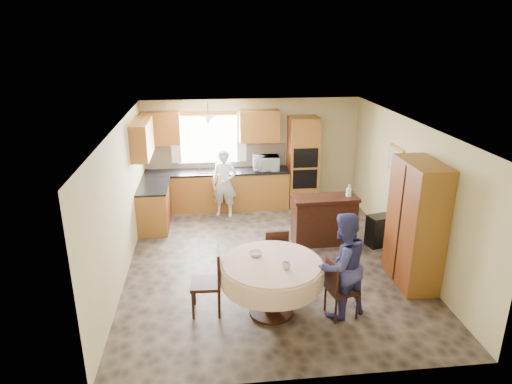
{
  "coord_description": "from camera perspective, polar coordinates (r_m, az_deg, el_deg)",
  "views": [
    {
      "loc": [
        -1.06,
        -7.33,
        3.97
      ],
      "look_at": [
        -0.21,
        0.3,
        1.23
      ],
      "focal_mm": 32.0,
      "sensor_mm": 36.0,
      "label": 1
    }
  ],
  "objects": [
    {
      "name": "base_cab_back",
      "position": [
        10.63,
        -4.89,
        0.19
      ],
      "size": [
        3.3,
        0.6,
        0.88
      ],
      "primitive_type": "cube",
      "color": "#B2822F",
      "rests_on": "floor"
    },
    {
      "name": "oven_upper",
      "position": [
        10.32,
        6.24,
        4.25
      ],
      "size": [
        0.56,
        0.01,
        0.45
      ],
      "primitive_type": "cube",
      "color": "black",
      "rests_on": "oven_tower"
    },
    {
      "name": "curtain_left",
      "position": [
        10.54,
        -10.04,
        6.63
      ],
      "size": [
        0.22,
        0.02,
        1.15
      ],
      "primitive_type": "cube",
      "color": "white",
      "rests_on": "wall_back"
    },
    {
      "name": "oven_tower",
      "position": [
        10.66,
        5.84,
        3.71
      ],
      "size": [
        0.66,
        0.62,
        2.12
      ],
      "primitive_type": "cube",
      "color": "#B2822F",
      "rests_on": "floor"
    },
    {
      "name": "cupboard",
      "position": [
        7.73,
        19.33,
        -3.83
      ],
      "size": [
        0.54,
        1.09,
        2.07
      ],
      "primitive_type": "cube",
      "color": "#B2822F",
      "rests_on": "floor"
    },
    {
      "name": "space_heater",
      "position": [
        9.15,
        15.14,
        -4.69
      ],
      "size": [
        0.51,
        0.41,
        0.61
      ],
      "primitive_type": "cube",
      "rotation": [
        0.0,
        0.0,
        0.24
      ],
      "color": "black",
      "rests_on": "floor"
    },
    {
      "name": "bowl_table",
      "position": [
        6.74,
        -0.02,
        -7.72
      ],
      "size": [
        0.2,
        0.2,
        0.06
      ],
      "primitive_type": "imported",
      "rotation": [
        0.0,
        0.0,
        -0.1
      ],
      "color": "#B2B2B2",
      "rests_on": "dining_table"
    },
    {
      "name": "wall_cab_side",
      "position": [
        9.44,
        -14.07,
        6.46
      ],
      "size": [
        0.33,
        1.2,
        0.72
      ],
      "primitive_type": "cube",
      "color": "#AE6D2B",
      "rests_on": "wall_left"
    },
    {
      "name": "wall_right",
      "position": [
        8.59,
        18.49,
        0.13
      ],
      "size": [
        0.02,
        6.0,
        2.5
      ],
      "primitive_type": "cube",
      "color": "#C5B87E",
      "rests_on": "floor"
    },
    {
      "name": "sideboard",
      "position": [
        8.98,
        8.48,
        -3.66
      ],
      "size": [
        1.27,
        0.56,
        0.9
      ],
      "primitive_type": "cube",
      "rotation": [
        0.0,
        0.0,
        0.03
      ],
      "color": "#391A0F",
      "rests_on": "floor"
    },
    {
      "name": "pendant",
      "position": [
        10.0,
        -6.0,
        8.88
      ],
      "size": [
        0.36,
        0.36,
        0.18
      ],
      "primitive_type": "cone",
      "rotation": [
        3.14,
        0.0,
        0.0
      ],
      "color": "beige",
      "rests_on": "ceiling"
    },
    {
      "name": "wall_front",
      "position": [
        5.22,
        6.43,
        -11.9
      ],
      "size": [
        5.0,
        0.02,
        2.5
      ],
      "primitive_type": "cube",
      "color": "#C5B87E",
      "rests_on": "floor"
    },
    {
      "name": "counter_back",
      "position": [
        10.49,
        -4.96,
        2.56
      ],
      "size": [
        3.3,
        0.64,
        0.04
      ],
      "primitive_type": "cube",
      "color": "black",
      "rests_on": "base_cab_back"
    },
    {
      "name": "base_cab_left",
      "position": [
        9.85,
        -12.59,
        -1.84
      ],
      "size": [
        0.6,
        1.2,
        0.88
      ],
      "primitive_type": "cube",
      "color": "#B2822F",
      "rests_on": "floor"
    },
    {
      "name": "wall_cab_right",
      "position": [
        10.44,
        0.41,
        8.27
      ],
      "size": [
        0.9,
        0.33,
        0.72
      ],
      "primitive_type": "cube",
      "color": "#AE6D2B",
      "rests_on": "wall_back"
    },
    {
      "name": "bowl_sideboard",
      "position": [
        8.73,
        6.57,
        -0.91
      ],
      "size": [
        0.25,
        0.25,
        0.05
      ],
      "primitive_type": "imported",
      "rotation": [
        0.0,
        0.0,
        0.27
      ],
      "color": "#B2B2B2",
      "rests_on": "sideboard"
    },
    {
      "name": "floor",
      "position": [
        8.4,
        1.65,
        -8.56
      ],
      "size": [
        5.0,
        6.0,
        0.01
      ],
      "primitive_type": "cube",
      "color": "brown",
      "rests_on": "ground"
    },
    {
      "name": "chair_back",
      "position": [
        7.59,
        2.46,
        -7.48
      ],
      "size": [
        0.42,
        0.42,
        0.93
      ],
      "rotation": [
        0.0,
        0.0,
        3.19
      ],
      "color": "#391A0F",
      "rests_on": "floor"
    },
    {
      "name": "person_dining",
      "position": [
        6.69,
        10.71,
        -9.02
      ],
      "size": [
        0.95,
        0.85,
        1.6
      ],
      "primitive_type": "imported",
      "rotation": [
        0.0,
        0.0,
        3.53
      ],
      "color": "navy",
      "rests_on": "floor"
    },
    {
      "name": "backsplash",
      "position": [
        10.69,
        -5.05,
        4.45
      ],
      "size": [
        3.3,
        0.02,
        0.55
      ],
      "primitive_type": "cube",
      "color": "beige",
      "rests_on": "wall_back"
    },
    {
      "name": "dining_table",
      "position": [
        6.67,
        1.99,
        -10.13
      ],
      "size": [
        1.48,
        1.48,
        0.84
      ],
      "color": "#391A0F",
      "rests_on": "floor"
    },
    {
      "name": "chair_left",
      "position": [
        6.78,
        -5.61,
        -10.65
      ],
      "size": [
        0.46,
        0.46,
        1.01
      ],
      "rotation": [
        0.0,
        0.0,
        -1.61
      ],
      "color": "#391A0F",
      "rests_on": "floor"
    },
    {
      "name": "counter_left",
      "position": [
        9.7,
        -12.79,
        0.69
      ],
      "size": [
        0.64,
        1.2,
        0.04
      ],
      "primitive_type": "cube",
      "color": "black",
      "rests_on": "base_cab_left"
    },
    {
      "name": "wall_left",
      "position": [
        7.95,
        -16.42,
        -1.2
      ],
      "size": [
        0.02,
        6.0,
        2.5
      ],
      "primitive_type": "cube",
      "color": "#C5B87E",
      "rests_on": "floor"
    },
    {
      "name": "oven_lower",
      "position": [
        10.46,
        6.14,
        1.6
      ],
      "size": [
        0.56,
        0.01,
        0.45
      ],
      "primitive_type": "cube",
      "color": "black",
      "rests_on": "oven_tower"
    },
    {
      "name": "microwave",
      "position": [
        10.47,
        1.24,
        3.65
      ],
      "size": [
        0.62,
        0.44,
        0.33
      ],
      "primitive_type": "imported",
      "rotation": [
        0.0,
        0.0,
        -0.06
      ],
      "color": "silver",
      "rests_on": "counter_back"
    },
    {
      "name": "wall_back",
      "position": [
        10.73,
        -0.5,
        4.97
      ],
      "size": [
        5.0,
        0.02,
        2.5
      ],
      "primitive_type": "cube",
      "color": "#C5B87E",
      "rests_on": "floor"
    },
    {
      "name": "ceiling",
      "position": [
        7.55,
        1.84,
        8.41
      ],
      "size": [
        5.0,
        6.0,
        0.01
      ],
      "primitive_type": "cube",
      "color": "white",
      "rests_on": "wall_back"
    },
    {
      "name": "window",
      "position": [
        10.58,
        -5.93,
        6.6
      ],
      "size": [
        1.4,
        0.03,
        1.1
      ],
      "primitive_type": "cube",
      "color": "white",
      "rests_on": "wall_back"
    },
    {
      "name": "wall_cab_left",
      "position": [
        10.42,
        -11.82,
        7.83
      ],
      "size": [
        0.85,
        0.33,
        0.72
      ],
      "primitive_type": "cube",
      "color": "#AE6D2B",
      "rests_on": "wall_back"
    },
    {
      "name": "cup_table",
      "position": [
        6.4,
        3.81,
        -9.15
      ],
      "size": [
        0.15,
        0.15,
        0.09
      ],
      "primitive_type": "imported",
      "rotation": [
        0.0,
        0.0,
        0.24
      ],
      "color": "#B2B2B2",
      "rests_on": "dining_table"
    },
    {
      "name": "bottle_sideboard",
      "position": [
        8.89,
        11.51,
        0.02
      ],
      "size": [
        0.13,
        0.13,
        0.29
      ],
      "primitive_type": "imported",
      "rotation": [
        0.0,
        0.0,
        0.18
      ],
      "color": "silver",
      "rests_on": "sideboard"
    },
    {
      "name": "framed_picture",
      "position": [
        8.97,
        17.07,
        3.97
      ],
      "size": [
        0.06,
        0.58,
        0.48
      ],
      "color": "gold",
      "rests_on": "wall_right"
    },
    {
      "name": "chair_right",
      "position": [
        6.78,
        10.15,
        -11.41
      ],
      "size": [
        0.47,
        0.47,
        0.92
      ],
      "rotation": [
        0.0,
        0.0,
        1.77
      ],
      "color": "#391A0F",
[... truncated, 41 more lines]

